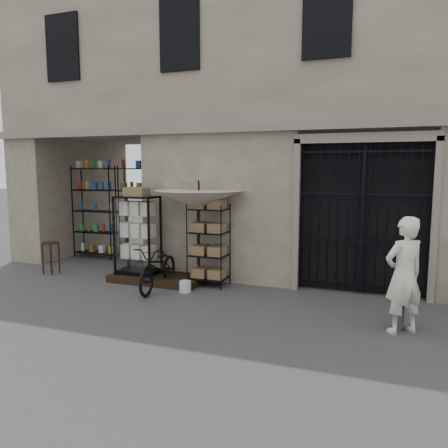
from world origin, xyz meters
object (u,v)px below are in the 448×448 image
at_px(white_bucket, 185,286).
at_px(steel_bollard, 399,300).
at_px(bicycle, 159,289).
at_px(shopkeeper, 401,332).
at_px(display_cabinet, 138,239).
at_px(wooden_stool, 51,257).
at_px(market_umbrella, 199,195).
at_px(wire_rack, 209,246).

distance_m(white_bucket, steel_bollard, 3.98).
distance_m(bicycle, steel_bollard, 4.57).
height_order(bicycle, shopkeeper, bicycle).
relative_size(display_cabinet, wooden_stool, 2.47).
bearing_deg(white_bucket, market_umbrella, 89.64).
height_order(wire_rack, wooden_stool, wire_rack).
bearing_deg(shopkeeper, display_cabinet, -50.93).
bearing_deg(market_umbrella, wire_rack, -14.42).
relative_size(bicycle, wooden_stool, 2.31).
distance_m(display_cabinet, white_bucket, 1.62).
bearing_deg(shopkeeper, market_umbrella, -58.28).
relative_size(bicycle, shopkeeper, 0.98).
height_order(white_bucket, shopkeeper, white_bucket).
bearing_deg(wooden_stool, display_cabinet, 4.15).
bearing_deg(steel_bollard, wire_rack, 160.56).
relative_size(market_umbrella, wooden_stool, 3.53).
xyz_separation_m(wire_rack, market_umbrella, (-0.24, 0.06, 1.05)).
relative_size(white_bucket, steel_bollard, 0.25).
bearing_deg(shopkeeper, bicycle, -47.67).
relative_size(display_cabinet, market_umbrella, 0.70).
xyz_separation_m(wire_rack, bicycle, (-0.84, -0.62, -0.84)).
height_order(wire_rack, bicycle, wire_rack).
relative_size(wire_rack, shopkeeper, 0.98).
relative_size(wooden_stool, steel_bollard, 0.81).
bearing_deg(market_umbrella, shopkeeper, -20.58).
bearing_deg(market_umbrella, display_cabinet, -169.87).
bearing_deg(white_bucket, display_cabinet, 161.30).
xyz_separation_m(display_cabinet, steel_bollard, (5.25, -1.12, -0.45)).
xyz_separation_m(market_umbrella, white_bucket, (-0.00, -0.69, -1.78)).
distance_m(display_cabinet, shopkeeper, 5.51).
bearing_deg(shopkeeper, wooden_stool, -45.87).
xyz_separation_m(wooden_stool, steel_bollard, (7.49, -0.95, 0.07)).
height_order(white_bucket, bicycle, bicycle).
xyz_separation_m(display_cabinet, white_bucket, (1.34, -0.45, -0.80)).
bearing_deg(white_bucket, steel_bollard, -9.62).
height_order(display_cabinet, wire_rack, display_cabinet).
xyz_separation_m(wire_rack, wooden_stool, (-3.83, -0.34, -0.44)).
distance_m(display_cabinet, steel_bollard, 5.39).
distance_m(display_cabinet, wire_rack, 1.60).
relative_size(wire_rack, bicycle, 0.99).
height_order(display_cabinet, white_bucket, display_cabinet).
relative_size(bicycle, steel_bollard, 1.87).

